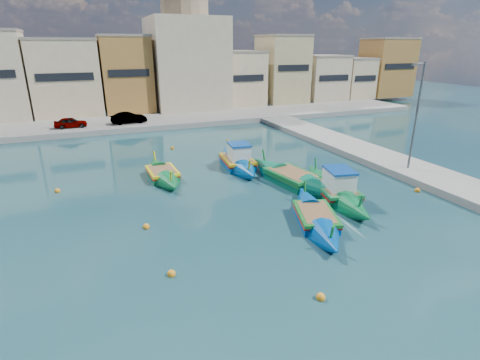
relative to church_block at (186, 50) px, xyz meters
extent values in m
plane|color=#163644|center=(-10.00, -40.00, -8.41)|extent=(160.00, 160.00, 0.00)
cube|color=gray|center=(-10.00, -8.00, -8.11)|extent=(80.00, 8.00, 0.60)
cube|color=#CDB68E|center=(-15.74, -0.28, -3.31)|extent=(7.88, 7.44, 8.99)
cube|color=gray|center=(-15.74, -0.28, 1.33)|extent=(8.04, 7.59, 0.30)
cube|color=black|center=(-15.74, -4.05, -2.86)|extent=(6.30, 0.10, 0.90)
cube|color=#AA7435|center=(-8.46, -0.93, -3.09)|extent=(6.17, 6.13, 9.43)
cube|color=gray|center=(-8.46, -0.93, 1.77)|extent=(6.29, 6.26, 0.30)
cube|color=black|center=(-8.46, -4.05, -2.62)|extent=(4.93, 0.10, 0.90)
cube|color=tan|center=(-0.95, -0.15, -4.78)|extent=(7.31, 7.69, 6.05)
cube|color=gray|center=(-0.95, -0.15, -1.60)|extent=(7.46, 7.85, 0.30)
cube|color=black|center=(-0.95, -4.05, -4.48)|extent=(5.85, 0.10, 0.90)
cube|color=#CDB68E|center=(7.02, -0.35, -4.10)|extent=(7.54, 7.30, 7.41)
cube|color=gray|center=(7.02, -0.35, -0.25)|extent=(7.69, 7.45, 0.30)
cube|color=black|center=(7.02, -4.05, -3.73)|extent=(6.03, 0.10, 0.90)
cube|color=tan|center=(14.93, -0.51, -2.99)|extent=(6.36, 6.97, 9.63)
cube|color=gray|center=(14.93, -0.51, 1.98)|extent=(6.48, 7.11, 0.30)
cube|color=black|center=(14.93, -4.05, -2.51)|extent=(5.09, 0.10, 0.90)
cube|color=#C3B091|center=(22.15, -0.65, -4.48)|extent=(6.63, 6.70, 6.65)
cube|color=gray|center=(22.15, -0.65, -1.01)|extent=(6.76, 6.83, 0.30)
cube|color=black|center=(22.15, -4.05, -4.15)|extent=(5.30, 0.10, 0.90)
cube|color=#CDB68E|center=(28.26, -0.25, -4.71)|extent=(5.08, 7.51, 6.20)
cube|color=gray|center=(28.26, -0.25, -1.45)|extent=(5.18, 7.66, 0.30)
cube|color=black|center=(28.26, -4.05, -4.40)|extent=(4.06, 0.10, 0.90)
cube|color=#AA7435|center=(35.15, -1.00, -3.14)|extent=(7.79, 6.00, 9.33)
cube|color=gray|center=(35.15, -1.00, 1.67)|extent=(7.95, 6.12, 0.30)
cube|color=black|center=(35.15, -4.05, -2.68)|extent=(6.23, 0.10, 0.90)
cube|color=#C3B091|center=(0.00, 0.00, -1.81)|extent=(10.00, 10.00, 12.00)
cylinder|color=#9E8466|center=(0.00, 0.00, 5.39)|extent=(6.40, 6.40, 2.40)
cylinder|color=#595B60|center=(7.50, -34.00, -4.41)|extent=(0.16, 0.16, 8.00)
cylinder|color=#595B60|center=(7.10, -34.00, -0.51)|extent=(1.00, 0.10, 0.10)
cube|color=#595B60|center=(6.60, -34.00, -0.56)|extent=(0.35, 0.15, 0.18)
imported|color=#4C1919|center=(-15.72, -9.50, -7.24)|extent=(3.36, 1.41, 1.14)
imported|color=#4C1919|center=(-9.60, -9.50, -7.17)|extent=(4.01, 1.72, 1.28)
cube|color=#0B743A|center=(-0.15, -35.50, -8.20)|extent=(2.84, 4.08, 1.04)
cone|color=#0B743A|center=(0.53, -32.51, -8.15)|extent=(2.77, 3.78, 2.66)
cone|color=#0B743A|center=(-0.83, -38.50, -8.15)|extent=(2.77, 3.78, 2.66)
cube|color=#19803F|center=(-0.15, -35.50, -7.76)|extent=(2.97, 4.29, 0.19)
cube|color=red|center=(-0.15, -35.50, -7.95)|extent=(2.96, 4.17, 0.10)
cube|color=olive|center=(-0.15, -35.50, -7.68)|extent=(2.46, 3.68, 0.06)
cylinder|color=#19803F|center=(0.59, -32.21, -7.47)|extent=(0.25, 0.51, 1.13)
cylinder|color=#19803F|center=(-0.89, -38.80, -7.47)|extent=(0.25, 0.51, 1.13)
cube|color=white|center=(-0.27, -36.03, -7.11)|extent=(1.83, 2.16, 1.14)
cube|color=#0F47A5|center=(-0.27, -36.03, -6.48)|extent=(1.94, 2.31, 0.12)
cube|color=#0054A5|center=(-3.50, -27.44, -8.20)|extent=(2.42, 3.52, 1.04)
cone|color=#0054A5|center=(-3.21, -24.72, -8.15)|extent=(2.40, 3.29, 2.60)
cone|color=#0054A5|center=(-3.80, -30.17, -8.15)|extent=(2.40, 3.29, 2.60)
cube|color=gold|center=(-3.50, -27.44, -7.76)|extent=(2.53, 3.71, 0.19)
cube|color=red|center=(-3.50, -27.44, -7.95)|extent=(2.53, 3.59, 0.10)
cube|color=olive|center=(-3.50, -27.44, -7.68)|extent=(2.08, 3.19, 0.06)
cylinder|color=gold|center=(-3.18, -24.45, -7.47)|extent=(0.20, 0.50, 1.13)
cylinder|color=gold|center=(-3.83, -30.44, -7.47)|extent=(0.20, 0.50, 1.13)
cube|color=white|center=(-3.56, -27.92, -7.11)|extent=(1.63, 1.83, 1.14)
cube|color=#0F47A5|center=(-3.56, -27.92, -6.48)|extent=(1.72, 1.96, 0.12)
cube|color=#0B7453|center=(-1.40, -32.43, -8.18)|extent=(2.85, 4.05, 1.13)
cone|color=#0B7453|center=(-1.93, -29.40, -8.13)|extent=(2.81, 3.78, 2.84)
cone|color=#0B7453|center=(-0.88, -35.46, -8.13)|extent=(2.81, 3.78, 2.84)
cube|color=#177532|center=(-1.40, -32.43, -7.71)|extent=(2.98, 4.26, 0.20)
cube|color=#197F33|center=(-1.40, -32.43, -7.91)|extent=(2.97, 4.13, 0.11)
cube|color=olive|center=(-1.40, -32.43, -7.62)|extent=(2.46, 3.66, 0.07)
cylinder|color=#177532|center=(-1.98, -29.10, -7.39)|extent=(0.25, 0.55, 1.23)
cylinder|color=#177532|center=(-0.83, -35.77, -7.39)|extent=(0.25, 0.55, 1.23)
cube|color=#0A6E35|center=(-9.53, -27.90, -8.22)|extent=(1.92, 2.85, 0.93)
cone|color=#0A6E35|center=(-9.57, -25.56, -8.17)|extent=(1.91, 2.68, 2.30)
cone|color=#0A6E35|center=(-9.48, -30.23, -8.17)|extent=(1.91, 2.68, 2.30)
cube|color=yellow|center=(-9.53, -27.90, -7.83)|extent=(2.00, 3.01, 0.17)
cube|color=red|center=(-9.53, -27.90, -8.00)|extent=(2.01, 2.91, 0.09)
cube|color=olive|center=(-9.53, -27.90, -7.76)|extent=(1.63, 2.59, 0.06)
cylinder|color=yellow|center=(-9.58, -25.33, -7.57)|extent=(0.14, 0.44, 1.01)
cylinder|color=yellow|center=(-9.47, -30.46, -7.57)|extent=(0.14, 0.44, 1.01)
cube|color=#004CA7|center=(-3.35, -38.29, -8.22)|extent=(2.82, 3.61, 0.93)
cone|color=#004CA7|center=(-2.47, -35.82, -8.18)|extent=(2.74, 3.38, 2.36)
cone|color=#004CA7|center=(-4.23, -40.76, -8.18)|extent=(2.74, 3.38, 2.36)
cube|color=#187A27|center=(-3.35, -38.29, -7.83)|extent=(2.95, 3.80, 0.17)
cube|color=red|center=(-3.35, -38.29, -8.00)|extent=(2.93, 3.70, 0.09)
cube|color=olive|center=(-3.35, -38.29, -7.76)|extent=(2.46, 3.25, 0.06)
cylinder|color=#187A27|center=(-2.38, -35.57, -7.57)|extent=(0.27, 0.46, 1.01)
cylinder|color=#187A27|center=(-4.32, -41.00, -7.57)|extent=(0.27, 0.46, 1.01)
sphere|color=orange|center=(-11.66, -40.18, -8.33)|extent=(0.36, 0.36, 0.36)
sphere|color=orange|center=(-11.93, -35.43, -8.33)|extent=(0.36, 0.36, 0.36)
sphere|color=orange|center=(-7.09, -20.27, -8.33)|extent=(0.36, 0.36, 0.36)
sphere|color=orange|center=(-16.46, -27.99, -8.33)|extent=(0.36, 0.36, 0.36)
sphere|color=orange|center=(5.40, -36.96, -8.33)|extent=(0.36, 0.36, 0.36)
sphere|color=orange|center=(-6.77, -43.87, -8.33)|extent=(0.36, 0.36, 0.36)
camera|label=1|loc=(-14.12, -53.60, 0.68)|focal=28.00mm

